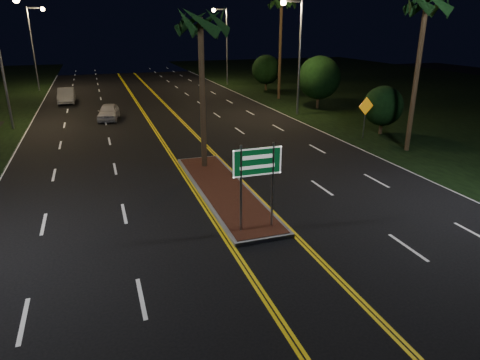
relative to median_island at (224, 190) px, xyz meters
name	(u,v)px	position (x,y,z in m)	size (l,w,h in m)	color
ground	(288,270)	(0.00, -7.00, -0.08)	(120.00, 120.00, 0.00)	black
grass_right	(449,97)	(30.00, 18.00, -0.08)	(40.00, 110.00, 0.01)	black
median_island	(224,190)	(0.00, 0.00, 0.00)	(2.25, 10.25, 0.17)	gray
highway_sign	(257,170)	(0.00, -4.20, 2.32)	(1.80, 0.08, 3.20)	gray
streetlight_left_mid	(5,48)	(-10.61, 17.00, 5.57)	(1.91, 0.44, 9.00)	gray
streetlight_left_far	(35,39)	(-10.61, 37.00, 5.57)	(1.91, 0.44, 9.00)	gray
streetlight_right_mid	(296,45)	(10.61, 15.00, 5.57)	(1.91, 0.44, 9.00)	gray
streetlight_right_far	(224,38)	(10.61, 35.00, 5.57)	(1.91, 0.44, 9.00)	gray
palm_median	(200,22)	(0.00, 3.50, 7.19)	(2.40, 2.40, 8.30)	#382819
palm_right_near	(427,4)	(12.50, 3.00, 8.13)	(2.40, 2.40, 9.30)	#382819
palm_right_far	(282,2)	(12.80, 23.00, 9.06)	(2.40, 2.40, 10.30)	#382819
shrub_near	(383,106)	(13.50, 7.00, 1.86)	(2.70, 2.70, 3.30)	#382819
shrub_mid	(319,78)	(14.00, 17.00, 2.64)	(3.78, 3.78, 4.62)	#382819
shrub_far	(266,70)	(13.80, 29.00, 2.25)	(3.24, 3.24, 3.96)	#382819
car_near	(108,111)	(-4.18, 17.97, 0.65)	(1.87, 4.37, 1.46)	silver
car_far	(66,94)	(-7.67, 27.48, 0.73)	(2.10, 4.89, 1.63)	#B9BDC4
warning_sign	(365,112)	(11.63, 6.29, 1.73)	(1.15, 0.13, 2.75)	gray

